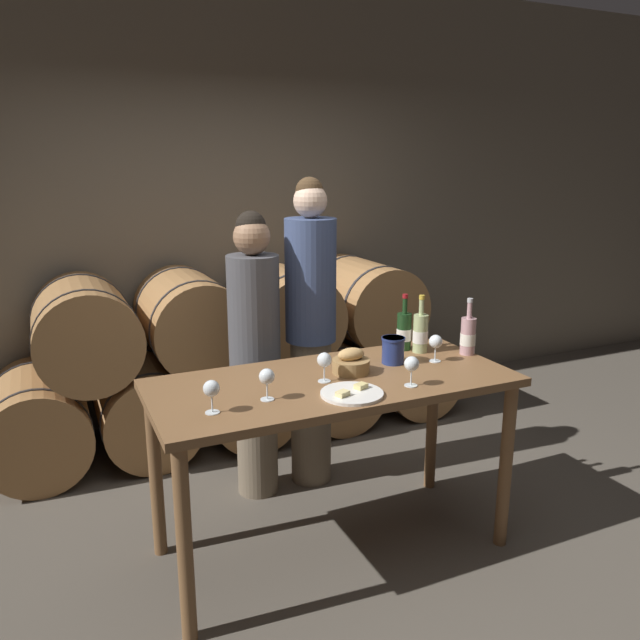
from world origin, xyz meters
The scene contains 17 objects.
ground_plane centered at (0.00, 0.00, 0.00)m, with size 10.00×10.00×0.00m, color #564F44.
stone_wall_back centered at (0.00, 2.07, 1.60)m, with size 10.00×0.12×3.20m.
barrel_stack centered at (0.00, 1.53, 0.56)m, with size 3.27×0.85×1.19m.
tasting_table centered at (0.00, 0.00, 0.79)m, with size 1.71×0.76×0.90m.
person_left centered at (-0.15, 0.70, 0.86)m, with size 0.29×0.29×1.64m.
person_right centered at (0.19, 0.70, 0.94)m, with size 0.29×0.29×1.81m.
wine_bottle_red centered at (0.55, 0.27, 1.01)m, with size 0.08×0.08×0.31m.
wine_bottle_white centered at (0.61, 0.19, 1.01)m, with size 0.08×0.08×0.31m.
wine_bottle_rose centered at (0.81, 0.06, 1.01)m, with size 0.08×0.08×0.30m.
blue_crock centered at (0.38, 0.09, 0.98)m, with size 0.12×0.12×0.14m.
bread_basket centered at (0.11, 0.04, 0.95)m, with size 0.18×0.18×0.12m.
cheese_plate centered at (-0.02, -0.22, 0.91)m, with size 0.28×0.28×0.04m.
wine_glass_far_left centered at (-0.62, -0.17, 1.00)m, with size 0.07×0.07×0.14m.
wine_glass_left centered at (-0.37, -0.12, 1.00)m, with size 0.07×0.07×0.14m.
wine_glass_center centered at (-0.05, -0.02, 1.00)m, with size 0.07×0.07×0.14m.
wine_glass_right centered at (0.28, -0.23, 1.00)m, with size 0.07×0.07×0.14m.
wine_glass_far_right centered at (0.59, 0.02, 1.00)m, with size 0.07×0.07×0.14m.
Camera 1 is at (-1.20, -2.50, 1.90)m, focal length 35.00 mm.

